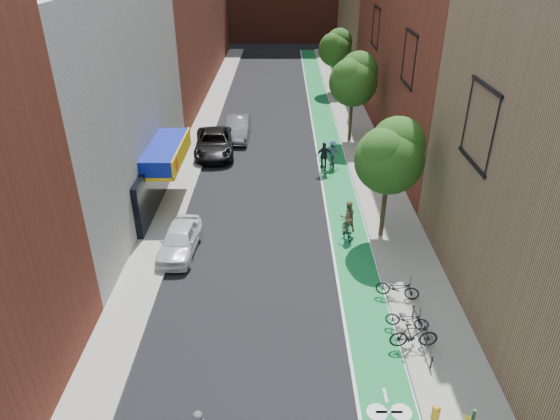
{
  "coord_description": "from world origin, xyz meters",
  "views": [
    {
      "loc": [
        0.44,
        -12.26,
        13.75
      ],
      "look_at": [
        0.34,
        10.22,
        1.5
      ],
      "focal_mm": 32.0,
      "sensor_mm": 36.0,
      "label": 1
    }
  ],
  "objects_px": {
    "cyclist_lane_mid": "(324,161)",
    "parked_car_black": "(214,143)",
    "parked_car_white": "(180,240)",
    "cyclist_lane_near": "(347,222)",
    "parked_car_silver": "(238,128)",
    "cyclist_lane_far": "(332,156)",
    "fire_hydrant": "(435,414)"
  },
  "relations": [
    {
      "from": "parked_car_silver",
      "to": "cyclist_lane_mid",
      "type": "bearing_deg",
      "value": -46.83
    },
    {
      "from": "fire_hydrant",
      "to": "cyclist_lane_far",
      "type": "bearing_deg",
      "value": 94.03
    },
    {
      "from": "parked_car_white",
      "to": "cyclist_lane_far",
      "type": "distance_m",
      "value": 13.5
    },
    {
      "from": "parked_car_silver",
      "to": "cyclist_lane_mid",
      "type": "xyz_separation_m",
      "value": [
        6.2,
        -6.72,
        0.08
      ]
    },
    {
      "from": "parked_car_silver",
      "to": "fire_hydrant",
      "type": "xyz_separation_m",
      "value": [
        8.3,
        -26.33,
        -0.25
      ]
    },
    {
      "from": "cyclist_lane_near",
      "to": "cyclist_lane_mid",
      "type": "xyz_separation_m",
      "value": [
        -0.63,
        8.05,
        0.0
      ]
    },
    {
      "from": "parked_car_white",
      "to": "parked_car_silver",
      "type": "distance_m",
      "value": 16.31
    },
    {
      "from": "parked_car_black",
      "to": "cyclist_lane_mid",
      "type": "bearing_deg",
      "value": -29.87
    },
    {
      "from": "parked_car_silver",
      "to": "cyclist_lane_near",
      "type": "bearing_deg",
      "value": -64.71
    },
    {
      "from": "cyclist_lane_mid",
      "to": "parked_car_black",
      "type": "bearing_deg",
      "value": -34.05
    },
    {
      "from": "parked_car_white",
      "to": "parked_car_silver",
      "type": "height_order",
      "value": "parked_car_silver"
    },
    {
      "from": "fire_hydrant",
      "to": "cyclist_lane_near",
      "type": "bearing_deg",
      "value": 97.26
    },
    {
      "from": "parked_car_white",
      "to": "fire_hydrant",
      "type": "distance_m",
      "value": 14.15
    },
    {
      "from": "cyclist_lane_mid",
      "to": "parked_car_silver",
      "type": "bearing_deg",
      "value": -56.91
    },
    {
      "from": "fire_hydrant",
      "to": "cyclist_lane_mid",
      "type": "bearing_deg",
      "value": 96.11
    },
    {
      "from": "parked_car_white",
      "to": "parked_car_silver",
      "type": "bearing_deg",
      "value": 87.6
    },
    {
      "from": "parked_car_white",
      "to": "cyclist_lane_near",
      "type": "height_order",
      "value": "cyclist_lane_near"
    },
    {
      "from": "cyclist_lane_mid",
      "to": "fire_hydrant",
      "type": "bearing_deg",
      "value": 86.51
    },
    {
      "from": "parked_car_black",
      "to": "cyclist_lane_near",
      "type": "xyz_separation_m",
      "value": [
        8.27,
        -11.52,
        0.08
      ]
    },
    {
      "from": "cyclist_lane_near",
      "to": "cyclist_lane_mid",
      "type": "distance_m",
      "value": 8.07
    },
    {
      "from": "parked_car_black",
      "to": "cyclist_lane_mid",
      "type": "distance_m",
      "value": 8.39
    },
    {
      "from": "cyclist_lane_near",
      "to": "fire_hydrant",
      "type": "height_order",
      "value": "cyclist_lane_near"
    },
    {
      "from": "parked_car_white",
      "to": "cyclist_lane_mid",
      "type": "bearing_deg",
      "value": 53.85
    },
    {
      "from": "parked_car_silver",
      "to": "cyclist_lane_far",
      "type": "bearing_deg",
      "value": -39.27
    },
    {
      "from": "parked_car_white",
      "to": "cyclist_lane_near",
      "type": "xyz_separation_m",
      "value": [
        8.43,
        1.45,
        0.18
      ]
    },
    {
      "from": "cyclist_lane_mid",
      "to": "cyclist_lane_far",
      "type": "xyz_separation_m",
      "value": [
        0.65,
        1.03,
        -0.03
      ]
    },
    {
      "from": "parked_car_white",
      "to": "fire_hydrant",
      "type": "relative_size",
      "value": 5.36
    },
    {
      "from": "parked_car_black",
      "to": "cyclist_lane_mid",
      "type": "relative_size",
      "value": 2.69
    },
    {
      "from": "parked_car_white",
      "to": "cyclist_lane_mid",
      "type": "xyz_separation_m",
      "value": [
        7.8,
        9.5,
        0.18
      ]
    },
    {
      "from": "cyclist_lane_far",
      "to": "cyclist_lane_mid",
      "type": "bearing_deg",
      "value": 52.77
    },
    {
      "from": "cyclist_lane_near",
      "to": "parked_car_silver",
      "type": "bearing_deg",
      "value": -75.17
    },
    {
      "from": "parked_car_white",
      "to": "fire_hydrant",
      "type": "height_order",
      "value": "parked_car_white"
    }
  ]
}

